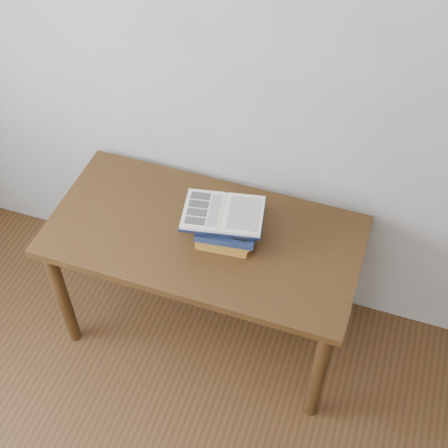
% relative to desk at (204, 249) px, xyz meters
% --- Properties ---
extents(desk, '(1.31, 0.65, 0.70)m').
position_rel_desk_xyz_m(desk, '(0.00, 0.00, 0.00)').
color(desk, '#482B12').
rests_on(desk, ground).
extents(book_stack, '(0.26, 0.21, 0.12)m').
position_rel_desk_xyz_m(book_stack, '(0.10, -0.00, 0.16)').
color(book_stack, '#B78C29').
rests_on(book_stack, desk).
extents(open_book, '(0.36, 0.28, 0.03)m').
position_rel_desk_xyz_m(open_book, '(0.08, 0.02, 0.23)').
color(open_book, black).
rests_on(open_book, book_stack).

